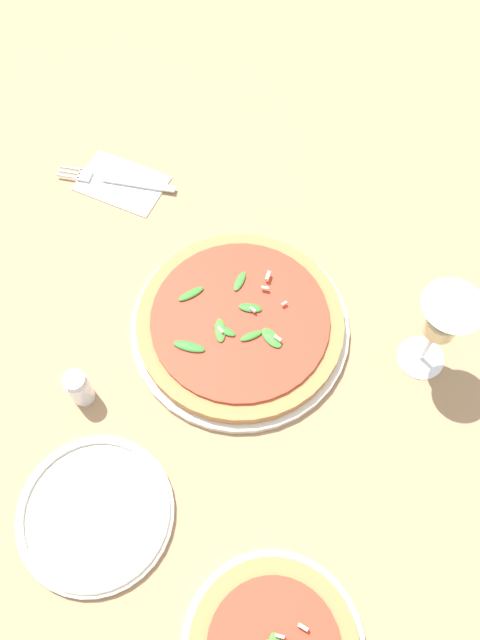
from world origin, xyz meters
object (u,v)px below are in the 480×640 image
(shaker_pepper, at_px, (79,388))
(wine_glass, at_px, (444,321))
(side_plate_white, at_px, (95,513))
(fork, at_px, (117,180))
(pizza_arugula_main, at_px, (240,324))

(shaker_pepper, bearing_deg, wine_glass, -135.19)
(side_plate_white, bearing_deg, shaker_pepper, -40.17)
(side_plate_white, height_order, shaker_pepper, shaker_pepper)
(fork, xyz_separation_m, side_plate_white, (-0.36, 0.42, 0.00))
(wine_glass, xyz_separation_m, fork, (0.58, 0.03, -0.11))
(pizza_arugula_main, xyz_separation_m, wine_glass, (-0.24, -0.13, 0.10))
(wine_glass, bearing_deg, side_plate_white, 64.05)
(pizza_arugula_main, height_order, side_plate_white, pizza_arugula_main)
(pizza_arugula_main, distance_m, shaker_pepper, 0.25)
(wine_glass, distance_m, shaker_pepper, 0.50)
(pizza_arugula_main, distance_m, side_plate_white, 0.33)
(fork, distance_m, side_plate_white, 0.55)
(side_plate_white, bearing_deg, pizza_arugula_main, -86.88)
(pizza_arugula_main, xyz_separation_m, shaker_pepper, (0.11, 0.22, 0.02))
(pizza_arugula_main, relative_size, fork, 1.70)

